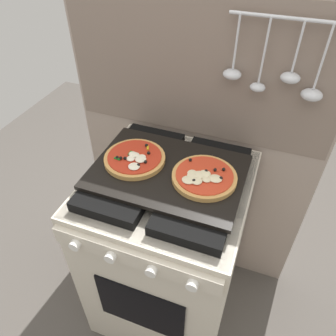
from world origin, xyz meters
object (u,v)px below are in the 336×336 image
object	(u,v)px
stove	(168,248)
baking_tray	(168,172)
pizza_left	(135,158)
pizza_right	(204,177)

from	to	relation	value
stove	baking_tray	xyz separation A→B (m)	(0.00, 0.00, 0.46)
baking_tray	pizza_left	size ratio (longest dim) A/B	2.40
pizza_left	pizza_right	size ratio (longest dim) A/B	1.00
baking_tray	pizza_left	distance (m)	0.13
stove	pizza_right	xyz separation A→B (m)	(0.13, -0.00, 0.48)
baking_tray	pizza_left	xyz separation A→B (m)	(-0.13, 0.01, 0.02)
pizza_left	pizza_right	world-z (taller)	same
baking_tray	pizza_left	bearing A→B (deg)	177.48
stove	pizza_left	bearing A→B (deg)	176.78
stove	pizza_right	distance (m)	0.50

